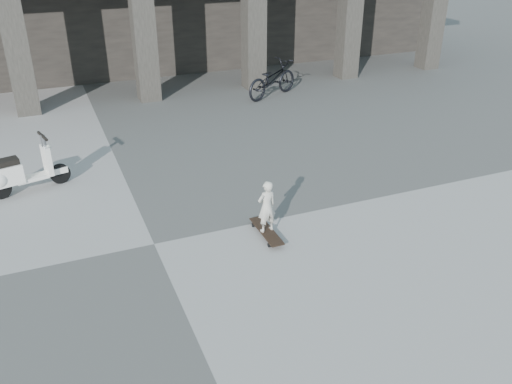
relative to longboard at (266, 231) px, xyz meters
name	(u,v)px	position (x,y,z in m)	size (l,w,h in m)	color
ground	(154,244)	(-1.95, 0.49, -0.08)	(90.00, 90.00, 0.00)	#4C4C4A
longboard	(266,231)	(0.00, 0.00, 0.00)	(0.26, 1.07, 0.11)	black
child	(267,207)	(0.00, 0.00, 0.51)	(0.36, 0.23, 0.98)	beige
scooter	(14,174)	(-4.13, 3.48, 0.38)	(1.64, 0.75, 1.16)	black
bicycle	(272,79)	(3.54, 7.79, 0.48)	(0.75, 2.15, 1.13)	black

